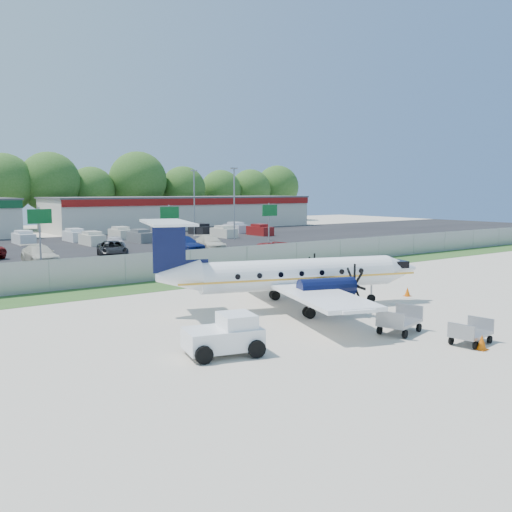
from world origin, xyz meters
TOP-DOWN VIEW (x-y plane):
  - ground at (0.00, 0.00)m, footprint 170.00×170.00m
  - grass_verge at (0.00, 12.00)m, footprint 170.00×4.00m
  - access_road at (0.00, 19.00)m, footprint 170.00×8.00m
  - parking_lot at (0.00, 40.00)m, footprint 170.00×32.00m
  - perimeter_fence at (0.00, 14.00)m, footprint 120.00×0.06m
  - building_east at (26.00, 61.98)m, footprint 44.40×12.40m
  - sign_left at (-8.00, 22.91)m, footprint 1.80×0.26m
  - sign_mid at (3.00, 22.91)m, footprint 1.80×0.26m
  - sign_right at (14.00, 22.91)m, footprint 1.80×0.26m
  - light_pole_ne at (20.00, 38.00)m, footprint 0.90×0.35m
  - light_pole_se at (20.00, 48.00)m, footprint 0.90×0.35m
  - tree_line at (0.00, 74.00)m, footprint 112.00×6.00m
  - aircraft at (-1.04, 1.33)m, footprint 15.51×15.12m
  - pushback_tug at (-8.60, -3.80)m, footprint 3.20×2.64m
  - baggage_cart_near at (-0.64, -5.59)m, footprint 2.39×1.80m
  - baggage_cart_far at (0.29, -8.50)m, footprint 1.99×1.36m
  - cone_nose at (6.72, -0.07)m, footprint 0.38×0.38m
  - cone_port_wing at (-0.11, -9.26)m, footprint 0.43×0.43m
  - cone_starboard_wing at (-1.25, 15.19)m, footprint 0.38×0.38m
  - road_car_mid at (11.18, 20.08)m, footprint 5.17×2.84m
  - road_car_east at (31.29, 16.96)m, footprint 4.72×2.33m
  - parked_car_b at (-6.61, 28.41)m, footprint 2.22×5.40m
  - parked_car_c at (0.32, 29.40)m, footprint 3.95×5.94m
  - parked_car_d at (7.67, 28.95)m, footprint 2.66×5.90m
  - parked_car_e at (10.86, 29.00)m, footprint 3.17×5.62m
  - parked_car_g at (2.91, 35.15)m, footprint 3.69×5.49m
  - far_parking_rows at (0.00, 45.00)m, footprint 56.00×10.00m

SIDE VIEW (x-z plane):
  - ground at x=0.00m, z-range 0.00..0.00m
  - tree_line at x=0.00m, z-range -7.00..7.00m
  - road_car_mid at x=11.18m, z-range -0.71..0.71m
  - road_car_east at x=31.29m, z-range -0.64..0.64m
  - parked_car_b at x=-6.61m, z-range -0.78..0.78m
  - parked_car_c at x=0.32m, z-range -0.76..0.76m
  - parked_car_d at x=7.67m, z-range -0.84..0.84m
  - parked_car_e at x=10.86m, z-range -0.77..0.77m
  - parked_car_g at x=2.91m, z-range -0.74..0.74m
  - far_parking_rows at x=0.00m, z-range -0.80..0.80m
  - grass_verge at x=0.00m, z-range 0.00..0.02m
  - access_road at x=0.00m, z-range 0.00..0.02m
  - parking_lot at x=0.00m, z-range 0.00..0.02m
  - cone_starboard_wing at x=-1.25m, z-range -0.01..0.52m
  - cone_nose at x=6.72m, z-range -0.01..0.52m
  - cone_port_wing at x=-0.11m, z-range -0.02..0.59m
  - baggage_cart_far at x=0.29m, z-range -0.03..0.94m
  - baggage_cart_near at x=-0.64m, z-range -0.04..1.08m
  - pushback_tug at x=-8.60m, z-range -0.03..1.52m
  - perimeter_fence at x=0.00m, z-range 0.01..2.00m
  - aircraft at x=-1.04m, z-range -0.54..4.21m
  - building_east at x=26.00m, z-range 0.01..5.25m
  - sign_left at x=-8.00m, z-range 1.11..6.11m
  - sign_mid at x=3.00m, z-range 1.11..6.11m
  - sign_right at x=14.00m, z-range 1.11..6.11m
  - light_pole_ne at x=20.00m, z-range 0.69..9.78m
  - light_pole_se at x=20.00m, z-range 0.69..9.78m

